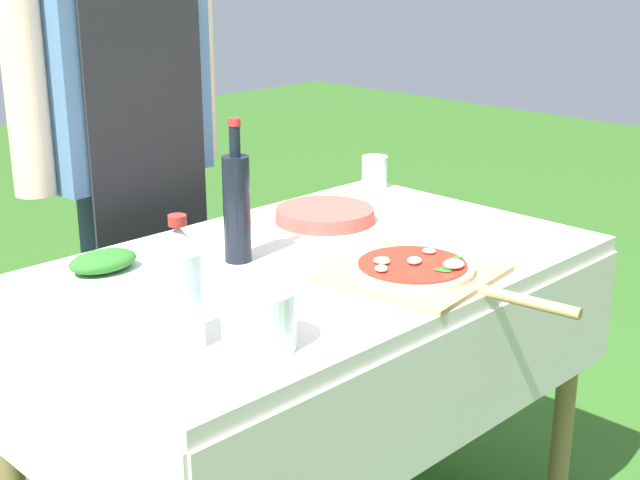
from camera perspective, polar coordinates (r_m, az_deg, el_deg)
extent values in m
cube|color=beige|center=(2.00, -0.69, -1.80)|extent=(1.29, 0.81, 0.04)
cube|color=beige|center=(1.82, 8.49, -9.58)|extent=(1.29, 0.01, 0.28)
cube|color=beige|center=(2.34, -7.67, -3.01)|extent=(1.29, 0.01, 0.28)
cube|color=beige|center=(1.72, -16.67, -11.95)|extent=(0.01, 0.81, 0.28)
cube|color=beige|center=(2.52, 9.92, -1.59)|extent=(0.01, 0.81, 0.28)
cylinder|color=olive|center=(2.40, 15.47, -9.29)|extent=(0.05, 0.05, 0.76)
cylinder|color=olive|center=(2.13, -19.15, -13.40)|extent=(0.05, 0.05, 0.76)
cylinder|color=olive|center=(2.76, 3.04, -4.91)|extent=(0.05, 0.05, 0.76)
cylinder|color=#333D56|center=(2.67, -10.27, -4.73)|extent=(0.13, 0.13, 0.87)
cylinder|color=#333D56|center=(2.57, -13.20, -5.83)|extent=(0.13, 0.13, 0.87)
cube|color=#4C7099|center=(2.42, -12.87, 11.53)|extent=(0.49, 0.24, 0.65)
cube|color=#232326|center=(2.38, -10.83, 5.54)|extent=(0.38, 0.04, 0.95)
cylinder|color=beige|center=(2.60, -7.94, 11.59)|extent=(0.10, 0.10, 0.58)
cylinder|color=beige|center=(2.27, -18.40, 9.90)|extent=(0.10, 0.10, 0.58)
cube|color=tan|center=(1.91, 5.92, -2.13)|extent=(0.36, 0.36, 0.01)
cylinder|color=tan|center=(1.79, 13.21, -3.87)|extent=(0.05, 0.21, 0.02)
cylinder|color=beige|center=(1.90, 5.93, -1.79)|extent=(0.26, 0.26, 0.01)
cylinder|color=#B22819|center=(1.90, 5.94, -1.55)|extent=(0.23, 0.23, 0.00)
ellipsoid|color=white|center=(1.88, 8.54, -1.53)|extent=(0.05, 0.05, 0.02)
ellipsoid|color=white|center=(1.89, 3.98, -1.33)|extent=(0.04, 0.04, 0.01)
ellipsoid|color=white|center=(1.96, 6.99, -0.69)|extent=(0.04, 0.04, 0.01)
ellipsoid|color=white|center=(1.84, 3.85, -1.86)|extent=(0.04, 0.04, 0.01)
ellipsoid|color=white|center=(1.89, 6.06, -1.31)|extent=(0.04, 0.04, 0.01)
ellipsoid|color=#286B23|center=(1.86, 7.81, -1.93)|extent=(0.03, 0.04, 0.00)
ellipsoid|color=#286B23|center=(1.91, 4.18, -1.19)|extent=(0.04, 0.03, 0.00)
ellipsoid|color=#286B23|center=(1.93, 8.70, -1.15)|extent=(0.04, 0.03, 0.00)
ellipsoid|color=#286B23|center=(1.86, 8.06, -1.89)|extent=(0.01, 0.03, 0.00)
ellipsoid|color=#286B23|center=(1.86, 4.13, -1.75)|extent=(0.03, 0.03, 0.00)
cylinder|color=black|center=(1.96, -5.34, 1.96)|extent=(0.06, 0.06, 0.24)
cylinder|color=black|center=(1.92, -5.48, 6.32)|extent=(0.02, 0.02, 0.07)
cylinder|color=#B22823|center=(1.92, -5.51, 7.53)|extent=(0.03, 0.03, 0.02)
cylinder|color=silver|center=(1.56, -8.86, -3.78)|extent=(0.08, 0.08, 0.17)
cone|color=silver|center=(1.52, -9.06, 0.08)|extent=(0.08, 0.08, 0.05)
cylinder|color=#B22823|center=(1.51, -9.12, 1.26)|extent=(0.03, 0.03, 0.02)
cube|color=silver|center=(1.97, -13.66, -2.00)|extent=(0.18, 0.13, 0.01)
ellipsoid|color=#286B23|center=(1.96, -13.72, -1.32)|extent=(0.16, 0.11, 0.04)
cylinder|color=silver|center=(1.55, -3.92, -5.03)|extent=(0.13, 0.13, 0.11)
cylinder|color=#DB4C42|center=(2.28, 0.31, 1.27)|extent=(0.26, 0.26, 0.00)
cylinder|color=#DB4C42|center=(2.27, 0.31, 1.39)|extent=(0.25, 0.25, 0.00)
cylinder|color=#DB4C42|center=(2.27, 0.31, 1.51)|extent=(0.25, 0.25, 0.00)
cylinder|color=#DB4C42|center=(2.27, 0.31, 1.63)|extent=(0.25, 0.25, 0.00)
cylinder|color=#DB4C42|center=(2.27, 0.31, 1.75)|extent=(0.25, 0.25, 0.00)
cylinder|color=#DB4C42|center=(2.27, 0.31, 1.87)|extent=(0.25, 0.25, 0.00)
cylinder|color=#DB4C42|center=(2.27, 0.31, 1.99)|extent=(0.25, 0.25, 0.00)
cylinder|color=silver|center=(2.60, 3.51, 4.27)|extent=(0.07, 0.07, 0.08)
cylinder|color=#B22819|center=(2.60, 3.51, 4.01)|extent=(0.07, 0.07, 0.06)
cylinder|color=#B7B2A3|center=(2.59, 3.53, 5.26)|extent=(0.08, 0.08, 0.01)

